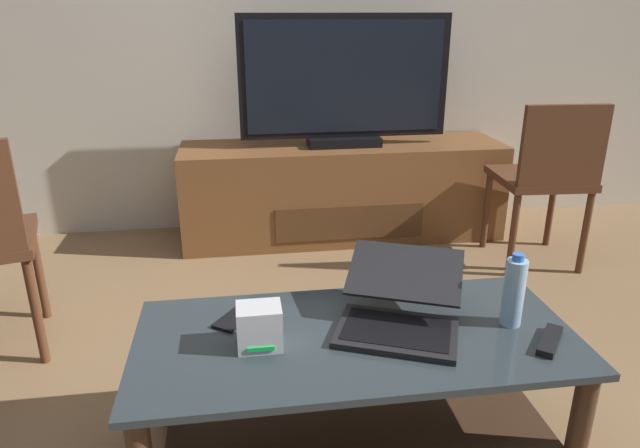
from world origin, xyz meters
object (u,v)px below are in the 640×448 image
dining_chair (547,174)px  laptop (400,307)px  water_bottle_near (514,292)px  coffee_table (355,374)px  router_box (259,327)px  television (345,84)px  cell_phone (235,319)px  media_cabinet (342,190)px  tv_remote (550,341)px

dining_chair → laptop: size_ratio=1.82×
laptop → water_bottle_near: water_bottle_near is taller
coffee_table → router_box: size_ratio=10.27×
laptop → dining_chair: bearing=47.1°
dining_chair → router_box: dining_chair is taller
laptop → water_bottle_near: 0.33m
television → router_box: size_ratio=9.67×
water_bottle_near → cell_phone: water_bottle_near is taller
media_cabinet → television: (0.00, -0.02, 0.63)m
television → dining_chair: (0.95, -0.57, -0.40)m
television → cell_phone: television is taller
cell_phone → router_box: bearing=-30.7°
media_cabinet → cell_phone: 1.82m
router_box → cell_phone: (-0.07, 0.15, -0.06)m
media_cabinet → tv_remote: 1.97m
laptop → cell_phone: (-0.48, 0.09, -0.05)m
router_box → cell_phone: router_box is taller
laptop → tv_remote: bearing=-23.1°
dining_chair → water_bottle_near: bearing=-122.5°
dining_chair → television: bearing=148.9°
media_cabinet → router_box: (-0.57, -1.85, 0.21)m
dining_chair → laptop: (-1.11, -1.20, -0.02)m
router_box → cell_phone: 0.17m
dining_chair → tv_remote: (-0.73, -1.36, -0.07)m
laptop → cell_phone: size_ratio=3.44×
dining_chair → router_box: size_ratio=7.22×
media_cabinet → television: size_ratio=1.59×
media_cabinet → laptop: 1.81m
laptop → tv_remote: (0.38, -0.16, -0.05)m
television → router_box: television is taller
coffee_table → television: size_ratio=1.06×
television → media_cabinet: bearing=90.0°
television → water_bottle_near: size_ratio=5.27×
dining_chair → router_box: 1.97m
television → laptop: (-0.16, -1.77, -0.42)m
television → laptop: bearing=-95.3°
media_cabinet → water_bottle_near: bearing=-85.1°
coffee_table → tv_remote: (0.52, -0.13, 0.15)m
coffee_table → router_box: (-0.27, -0.02, 0.20)m
water_bottle_near → cell_phone: size_ratio=1.59×
media_cabinet → cell_phone: media_cabinet is taller
laptop → tv_remote: size_ratio=3.01×
television → dining_chair: 1.18m
media_cabinet → laptop: (-0.16, -1.79, 0.21)m
dining_chair → coffee_table: bearing=-135.4°
coffee_table → dining_chair: size_ratio=1.42×
tv_remote → cell_phone: bearing=-157.5°
coffee_table → water_bottle_near: water_bottle_near is taller
water_bottle_near → tv_remote: water_bottle_near is taller
water_bottle_near → router_box: bearing=-179.1°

